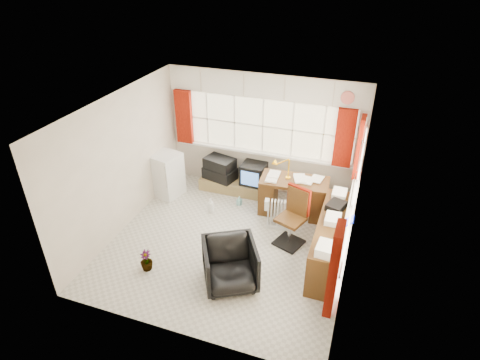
# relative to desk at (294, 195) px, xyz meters

# --- Properties ---
(ground) EXTENTS (4.00, 4.00, 0.00)m
(ground) POSITION_rel_desk_xyz_m (-0.84, -1.31, -0.41)
(ground) COLOR beige
(ground) RESTS_ON ground
(room_walls) EXTENTS (4.00, 4.00, 4.00)m
(room_walls) POSITION_rel_desk_xyz_m (-0.84, -1.31, 1.09)
(room_walls) COLOR beige
(room_walls) RESTS_ON ground
(window_back) EXTENTS (3.70, 0.12, 3.60)m
(window_back) POSITION_rel_desk_xyz_m (-0.84, 0.63, 0.53)
(window_back) COLOR #F3EAC0
(window_back) RESTS_ON room_walls
(window_right) EXTENTS (0.12, 3.70, 3.60)m
(window_right) POSITION_rel_desk_xyz_m (1.10, -1.31, 0.53)
(window_right) COLOR #F3EAC0
(window_right) RESTS_ON room_walls
(curtains) EXTENTS (3.83, 3.83, 1.15)m
(curtains) POSITION_rel_desk_xyz_m (0.09, -0.39, 1.04)
(curtains) COLOR #971B08
(curtains) RESTS_ON room_walls
(overhead_cabinets) EXTENTS (3.98, 3.98, 0.48)m
(overhead_cabinets) POSITION_rel_desk_xyz_m (0.14, -0.33, 1.84)
(overhead_cabinets) COLOR silver
(overhead_cabinets) RESTS_ON room_walls
(desk) EXTENTS (1.32, 0.72, 0.78)m
(desk) POSITION_rel_desk_xyz_m (0.00, 0.00, 0.00)
(desk) COLOR #5A3815
(desk) RESTS_ON ground
(desk_lamp) EXTENTS (0.17, 0.15, 0.42)m
(desk_lamp) POSITION_rel_desk_xyz_m (-0.14, 0.03, 0.62)
(desk_lamp) COLOR #FBB10A
(desk_lamp) RESTS_ON desk
(task_chair) EXTENTS (0.58, 0.59, 1.07)m
(task_chair) POSITION_rel_desk_xyz_m (0.19, -0.85, 0.16)
(task_chair) COLOR black
(task_chair) RESTS_ON ground
(office_chair) EXTENTS (1.08, 1.09, 0.73)m
(office_chair) POSITION_rel_desk_xyz_m (-0.48, -2.20, -0.04)
(office_chair) COLOR black
(office_chair) RESTS_ON ground
(radiator) EXTENTS (0.41, 0.22, 0.59)m
(radiator) POSITION_rel_desk_xyz_m (-0.16, -0.57, -0.17)
(radiator) COLOR white
(radiator) RESTS_ON ground
(credenza) EXTENTS (0.50, 2.00, 0.85)m
(credenza) POSITION_rel_desk_xyz_m (0.89, -1.11, -0.02)
(credenza) COLOR #5A3815
(credenza) RESTS_ON ground
(file_tray) EXTENTS (0.35, 0.40, 0.11)m
(file_tray) POSITION_rel_desk_xyz_m (0.86, -0.73, 0.39)
(file_tray) COLOR black
(file_tray) RESTS_ON credenza
(tv_bench) EXTENTS (1.40, 0.50, 0.25)m
(tv_bench) POSITION_rel_desk_xyz_m (-1.39, 0.41, -0.29)
(tv_bench) COLOR #A58952
(tv_bench) RESTS_ON ground
(crt_tv) EXTENTS (0.51, 0.48, 0.44)m
(crt_tv) POSITION_rel_desk_xyz_m (-0.94, 0.42, 0.06)
(crt_tv) COLOR black
(crt_tv) RESTS_ON tv_bench
(hifi_stack) EXTENTS (0.75, 0.57, 0.48)m
(hifi_stack) POSITION_rel_desk_xyz_m (-1.68, 0.38, 0.07)
(hifi_stack) COLOR black
(hifi_stack) RESTS_ON tv_bench
(mini_fridge) EXTENTS (0.66, 0.67, 0.93)m
(mini_fridge) POSITION_rel_desk_xyz_m (-2.64, -0.18, 0.05)
(mini_fridge) COLOR white
(mini_fridge) RESTS_ON ground
(spray_bottle_a) EXTENTS (0.14, 0.14, 0.32)m
(spray_bottle_a) POSITION_rel_desk_xyz_m (-1.51, -0.52, -0.25)
(spray_bottle_a) COLOR white
(spray_bottle_a) RESTS_ON ground
(spray_bottle_b) EXTENTS (0.10, 0.10, 0.19)m
(spray_bottle_b) POSITION_rel_desk_xyz_m (-1.08, -0.09, -0.32)
(spray_bottle_b) COLOR #86C9C2
(spray_bottle_b) RESTS_ON ground
(flower_vase) EXTENTS (0.25, 0.25, 0.36)m
(flower_vase) POSITION_rel_desk_xyz_m (-1.87, -2.36, -0.23)
(flower_vase) COLOR black
(flower_vase) RESTS_ON ground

